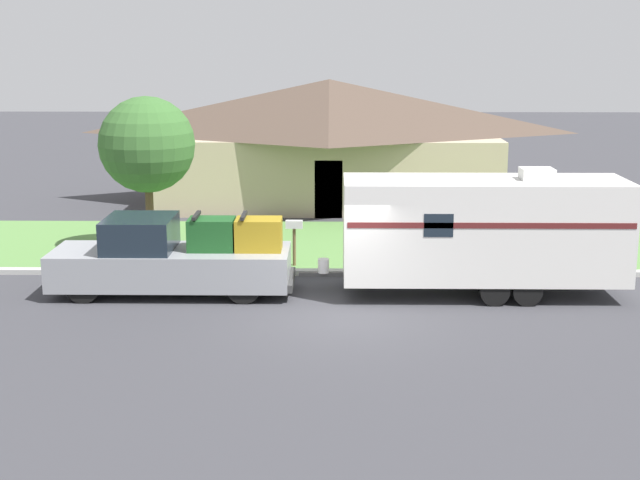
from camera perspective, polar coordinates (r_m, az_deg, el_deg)
ground_plane at (r=20.89m, az=1.07°, el=-4.89°), size 120.00×120.00×0.00m
curb_strip at (r=24.47m, az=1.04°, el=-2.08°), size 80.00×0.30×0.14m
lawn_strip at (r=28.03m, az=1.02°, el=-0.28°), size 80.00×7.00×0.03m
house_across_street at (r=35.07m, az=0.58°, el=6.47°), size 13.78×7.11×4.82m
pickup_truck at (r=22.82m, az=-9.40°, el=-1.19°), size 6.09×2.04×2.06m
travel_trailer at (r=22.59m, az=10.44°, el=0.68°), size 8.12×2.22×3.23m
mailbox at (r=25.16m, az=-1.67°, el=0.57°), size 0.48×0.20×1.34m
tree_in_yard at (r=26.91m, az=-11.01°, el=5.99°), size 2.85×2.85×4.71m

